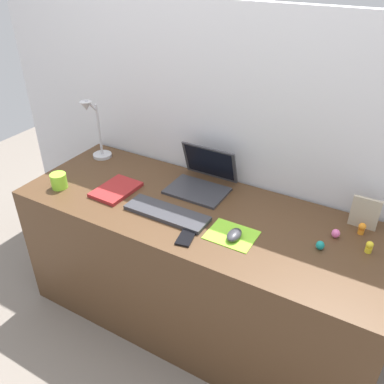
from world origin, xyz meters
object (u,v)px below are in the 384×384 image
(cell_phone, at_px, (187,237))
(toy_figurine_orange, at_px, (362,228))
(picture_frame, at_px, (365,213))
(coffee_mug, at_px, (59,181))
(notebook_pad, at_px, (116,190))
(toy_figurine_teal, at_px, (320,245))
(toy_figurine_pink, at_px, (336,233))
(toy_figurine_yellow, at_px, (369,247))
(laptop, at_px, (203,178))
(mouse, at_px, (234,235))
(desk_lamp, at_px, (95,131))
(keyboard, at_px, (167,213))

(cell_phone, bearing_deg, toy_figurine_orange, 20.96)
(cell_phone, relative_size, picture_frame, 0.85)
(toy_figurine_orange, bearing_deg, coffee_mug, -165.44)
(notebook_pad, bearing_deg, picture_frame, 16.98)
(notebook_pad, relative_size, coffee_mug, 2.92)
(toy_figurine_teal, distance_m, toy_figurine_pink, 0.12)
(toy_figurine_teal, xyz_separation_m, toy_figurine_yellow, (0.18, 0.08, 0.01))
(cell_phone, bearing_deg, picture_frame, 24.50)
(laptop, distance_m, mouse, 0.45)
(mouse, distance_m, notebook_pad, 0.69)
(desk_lamp, height_order, coffee_mug, desk_lamp)
(laptop, height_order, mouse, laptop)
(cell_phone, xyz_separation_m, toy_figurine_orange, (0.65, 0.41, 0.02))
(notebook_pad, height_order, toy_figurine_pink, toy_figurine_pink)
(keyboard, bearing_deg, laptop, 85.72)
(coffee_mug, distance_m, toy_figurine_pink, 1.38)
(cell_phone, distance_m, toy_figurine_orange, 0.77)
(notebook_pad, distance_m, toy_figurine_orange, 1.18)
(mouse, bearing_deg, coffee_mug, -176.36)
(toy_figurine_teal, distance_m, toy_figurine_yellow, 0.20)
(laptop, xyz_separation_m, toy_figurine_teal, (0.66, -0.20, -0.03))
(cell_phone, xyz_separation_m, notebook_pad, (-0.51, 0.15, 0.01))
(desk_lamp, xyz_separation_m, coffee_mug, (0.04, -0.35, -0.13))
(laptop, bearing_deg, picture_frame, 3.61)
(keyboard, distance_m, coffee_mug, 0.62)
(notebook_pad, distance_m, coffee_mug, 0.30)
(cell_phone, bearing_deg, mouse, 16.50)
(cell_phone, bearing_deg, coffee_mug, 166.50)
(desk_lamp, distance_m, toy_figurine_pink, 1.40)
(toy_figurine_pink, bearing_deg, laptop, 173.05)
(toy_figurine_orange, bearing_deg, mouse, -146.34)
(laptop, relative_size, toy_figurine_teal, 7.69)
(keyboard, distance_m, picture_frame, 0.89)
(toy_figurine_pink, bearing_deg, picture_frame, 58.09)
(coffee_mug, bearing_deg, toy_figurine_orange, 14.56)
(laptop, height_order, cell_phone, laptop)
(toy_figurine_pink, bearing_deg, toy_figurine_orange, 41.96)
(cell_phone, xyz_separation_m, toy_figurine_pink, (0.56, 0.32, 0.01))
(notebook_pad, height_order, toy_figurine_teal, toy_figurine_teal)
(keyboard, relative_size, notebook_pad, 1.71)
(toy_figurine_pink, bearing_deg, notebook_pad, -170.64)
(laptop, distance_m, desk_lamp, 0.70)
(picture_frame, bearing_deg, toy_figurine_yellow, -71.22)
(notebook_pad, bearing_deg, mouse, -2.60)
(cell_phone, xyz_separation_m, toy_figurine_teal, (0.52, 0.21, 0.01))
(toy_figurine_orange, bearing_deg, keyboard, -159.56)
(desk_lamp, relative_size, coffee_mug, 4.53)
(coffee_mug, bearing_deg, keyboard, 6.32)
(cell_phone, bearing_deg, keyboard, 137.58)
(toy_figurine_pink, bearing_deg, mouse, -148.64)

